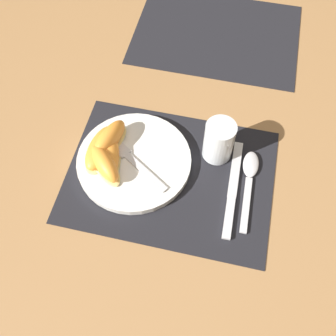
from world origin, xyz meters
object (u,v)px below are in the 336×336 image
object	(u,v)px
plate	(134,161)
citrus_wedge_0	(110,139)
knife	(232,190)
juice_glass	(218,142)
spoon	(250,175)
citrus_wedge_3	(105,164)
citrus_wedge_2	(110,154)
fork	(129,157)
citrus_wedge_1	(101,148)

from	to	relation	value
plate	citrus_wedge_0	xyz separation A→B (m)	(-0.06, 0.02, 0.03)
plate	knife	bearing A→B (deg)	-5.50
plate	juice_glass	world-z (taller)	juice_glass
spoon	citrus_wedge_3	bearing A→B (deg)	-168.78
juice_glass	knife	size ratio (longest dim) A/B	0.42
plate	juice_glass	bearing A→B (deg)	20.77
plate	citrus_wedge_2	size ratio (longest dim) A/B	1.91
knife	fork	xyz separation A→B (m)	(-0.23, 0.02, 0.02)
plate	spoon	size ratio (longest dim) A/B	1.29
citrus_wedge_0	spoon	bearing A→B (deg)	-0.31
citrus_wedge_1	citrus_wedge_0	bearing A→B (deg)	60.86
citrus_wedge_1	citrus_wedge_3	bearing A→B (deg)	-61.24
citrus_wedge_1	citrus_wedge_2	world-z (taller)	citrus_wedge_1
knife	citrus_wedge_3	bearing A→B (deg)	-176.78
juice_glass	knife	world-z (taller)	juice_glass
fork	citrus_wedge_1	size ratio (longest dim) A/B	1.37
citrus_wedge_1	juice_glass	bearing A→B (deg)	14.53
juice_glass	plate	bearing A→B (deg)	-159.23
plate	knife	world-z (taller)	plate
spoon	citrus_wedge_2	xyz separation A→B (m)	(-0.30, -0.03, 0.03)
spoon	fork	distance (m)	0.26
plate	spoon	distance (m)	0.25
fork	citrus_wedge_0	xyz separation A→B (m)	(-0.05, 0.02, 0.02)
fork	plate	bearing A→B (deg)	-4.96
citrus_wedge_3	plate	bearing A→B (deg)	35.29
citrus_wedge_2	citrus_wedge_3	distance (m)	0.03
juice_glass	citrus_wedge_3	bearing A→B (deg)	-155.54
fork	citrus_wedge_0	bearing A→B (deg)	153.65
juice_glass	citrus_wedge_2	bearing A→B (deg)	-161.83
spoon	knife	bearing A→B (deg)	-124.48
juice_glass	citrus_wedge_2	world-z (taller)	juice_glass
juice_glass	citrus_wedge_1	xyz separation A→B (m)	(-0.24, -0.06, -0.01)
knife	citrus_wedge_2	size ratio (longest dim) A/B	1.78
spoon	citrus_wedge_0	distance (m)	0.31
citrus_wedge_1	citrus_wedge_3	distance (m)	0.04
plate	citrus_wedge_0	world-z (taller)	citrus_wedge_0
juice_glass	fork	size ratio (longest dim) A/B	0.56
citrus_wedge_0	citrus_wedge_1	xyz separation A→B (m)	(-0.01, -0.02, -0.01)
juice_glass	knife	distance (m)	0.10
juice_glass	citrus_wedge_0	size ratio (longest dim) A/B	0.85
knife	fork	bearing A→B (deg)	174.52
fork	citrus_wedge_3	xyz separation A→B (m)	(-0.04, -0.04, 0.02)
fork	citrus_wedge_3	bearing A→B (deg)	-137.59
knife	citrus_wedge_0	size ratio (longest dim) A/B	2.02
spoon	citrus_wedge_2	distance (m)	0.30
juice_glass	spoon	xyz separation A→B (m)	(0.08, -0.04, -0.04)
juice_glass	citrus_wedge_1	bearing A→B (deg)	-165.47
spoon	citrus_wedge_2	size ratio (longest dim) A/B	1.49
knife	citrus_wedge_3	size ratio (longest dim) A/B	2.20
juice_glass	fork	world-z (taller)	juice_glass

